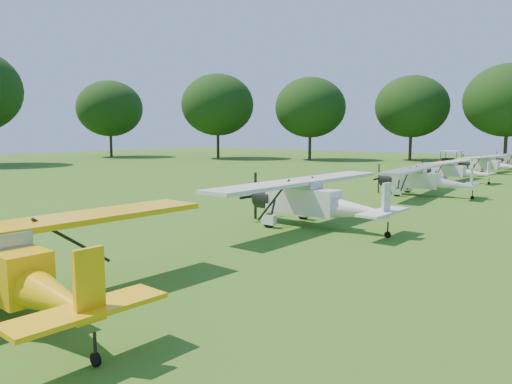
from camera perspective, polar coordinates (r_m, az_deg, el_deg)
ground at (r=19.76m, az=-2.82°, el=-5.48°), size 160.00×160.00×0.00m
tree_belt at (r=17.69m, az=6.66°, el=19.23°), size 137.36×130.27×14.52m
aircraft_2 at (r=12.66m, az=-26.46°, el=-7.26°), size 7.16×11.40×2.25m
aircraft_3 at (r=22.23m, az=6.51°, el=-0.63°), size 7.25×11.52×2.28m
aircraft_4 at (r=34.56m, az=18.42°, el=1.52°), size 6.41×10.20×2.00m
aircraft_5 at (r=44.89m, az=21.60°, el=2.44°), size 5.85×9.31×1.83m
aircraft_6 at (r=54.94m, az=25.11°, el=3.04°), size 5.98×9.48×1.86m
golf_cart at (r=60.88m, az=21.31°, el=3.16°), size 2.56×1.79×2.02m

